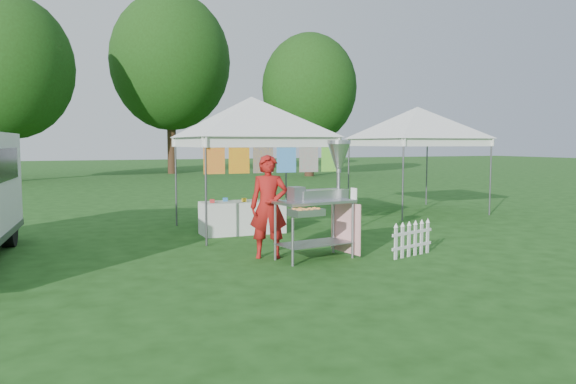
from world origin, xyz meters
name	(u,v)px	position (x,y,z in m)	size (l,w,h in m)	color
ground	(320,260)	(0.00, 0.00, 0.00)	(120.00, 120.00, 0.00)	#1B4313
canopy_main	(251,97)	(0.00, 3.49, 2.99)	(4.24, 4.24, 3.45)	#59595E
canopy_right	(418,107)	(5.50, 5.00, 2.99)	(4.24, 4.24, 3.45)	#59595E
tree_left	(10,67)	(-6.00, 24.00, 5.83)	(6.40, 6.40, 9.53)	#361E13
tree_mid	(170,62)	(3.00, 28.00, 7.14)	(7.60, 7.60, 11.52)	#361E13
tree_right	(309,89)	(10.00, 22.00, 5.18)	(5.60, 5.60, 8.42)	#361E13
donut_cart	(325,189)	(0.17, 0.16, 1.19)	(1.47, 1.19, 2.02)	gray
vendor	(269,207)	(-0.72, 0.55, 0.89)	(0.65, 0.42, 1.77)	maroon
picket_fence	(412,240)	(1.64, -0.30, 0.29)	(1.04, 0.35, 0.56)	silver
display_table	(242,217)	(-0.32, 3.22, 0.35)	(1.80, 0.70, 0.71)	white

